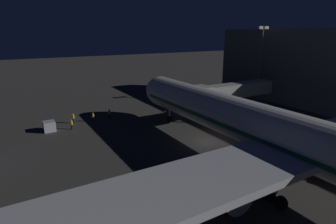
# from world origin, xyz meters

# --- Properties ---
(ground_plane) EXTENTS (320.00, 320.00, 0.00)m
(ground_plane) POSITION_xyz_m (0.00, 0.00, 0.00)
(ground_plane) COLOR #383533
(airliner_at_gate) EXTENTS (52.28, 59.84, 17.11)m
(airliner_at_gate) POSITION_xyz_m (0.00, 13.00, 5.07)
(airliner_at_gate) COLOR silver
(airliner_at_gate) RESTS_ON ground_plane
(jet_bridge) EXTENTS (18.30, 3.40, 6.74)m
(jet_bridge) POSITION_xyz_m (-10.08, -7.34, 5.21)
(jet_bridge) COLOR #9E9E99
(jet_bridge) RESTS_ON ground_plane
(apron_floodlight_mast) EXTENTS (2.90, 0.50, 16.88)m
(apron_floodlight_mast) POSITION_xyz_m (-25.50, -13.72, 9.86)
(apron_floodlight_mast) COLOR #59595E
(apron_floodlight_mast) RESTS_ON ground_plane
(baggage_container_near_belt) EXTENTS (1.81, 1.82, 1.67)m
(baggage_container_near_belt) POSITION_xyz_m (19.29, -16.96, 0.83)
(baggage_container_near_belt) COLOR #B7BABF
(baggage_container_near_belt) RESTS_ON ground_plane
(ground_crew_near_nose_gear) EXTENTS (0.40, 0.40, 1.81)m
(ground_crew_near_nose_gear) POSITION_xyz_m (14.98, -19.17, 1.00)
(ground_crew_near_nose_gear) COLOR black
(ground_crew_near_nose_gear) RESTS_ON ground_plane
(ground_crew_by_belt_loader) EXTENTS (0.40, 0.40, 1.70)m
(ground_crew_by_belt_loader) POSITION_xyz_m (11.69, -18.32, 0.93)
(ground_crew_by_belt_loader) COLOR black
(ground_crew_by_belt_loader) RESTS_ON ground_plane
(ground_crew_under_port_wing) EXTENTS (0.40, 0.40, 1.87)m
(ground_crew_under_port_wing) POSITION_xyz_m (8.55, -18.51, 1.03)
(ground_crew_under_port_wing) COLOR black
(ground_crew_under_port_wing) RESTS_ON ground_plane
(ground_crew_by_tug) EXTENTS (0.40, 0.40, 1.68)m
(ground_crew_by_tug) POSITION_xyz_m (15.95, -15.98, 0.92)
(ground_crew_by_tug) COLOR black
(ground_crew_by_tug) RESTS_ON ground_plane
(traffic_cone_nose_port) EXTENTS (0.36, 0.36, 0.55)m
(traffic_cone_nose_port) POSITION_xyz_m (-2.20, -16.37, 0.28)
(traffic_cone_nose_port) COLOR orange
(traffic_cone_nose_port) RESTS_ON ground_plane
(traffic_cone_nose_starboard) EXTENTS (0.36, 0.36, 0.55)m
(traffic_cone_nose_starboard) POSITION_xyz_m (2.20, -16.37, 0.28)
(traffic_cone_nose_starboard) COLOR orange
(traffic_cone_nose_starboard) RESTS_ON ground_plane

